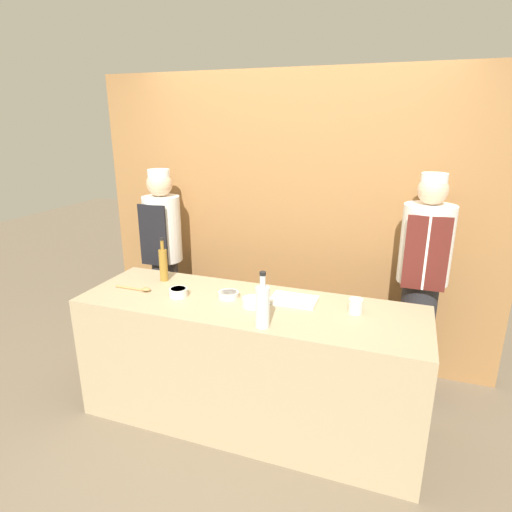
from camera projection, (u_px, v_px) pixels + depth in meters
The scene contains 13 objects.
ground_plane at pixel (249, 417), 3.04m from camera, with size 14.00×14.00×0.00m, color #756651.
cabinet_wall at pixel (293, 221), 3.64m from camera, with size 3.41×0.18×2.40m.
counter at pixel (249, 363), 2.91m from camera, with size 2.27×0.72×0.88m.
sauce_bowl_brown at pixel (178, 292), 2.87m from camera, with size 0.12×0.12×0.06m.
sauce_bowl_white at pixel (253, 302), 2.72m from camera, with size 0.14×0.14×0.06m.
sauce_bowl_orange at pixel (229, 294), 2.86m from camera, with size 0.14×0.14×0.04m.
cutting_board at pixel (294, 300), 2.80m from camera, with size 0.30×0.20×0.02m.
bottle_clear at pixel (263, 306), 2.42m from camera, with size 0.08×0.08×0.33m.
bottle_vinegar at pixel (163, 264), 3.13m from camera, with size 0.06×0.06×0.33m.
cup_cream at pixel (356, 306), 2.62m from camera, with size 0.09×0.09×0.09m.
wooden_spoon at pixel (139, 289), 2.98m from camera, with size 0.28×0.05×0.03m.
chef_left at pixel (164, 254), 3.74m from camera, with size 0.32×0.32×1.63m.
chef_right at pixel (421, 282), 3.06m from camera, with size 0.35×0.35×1.68m.
Camera 1 is at (0.91, -2.38, 2.02)m, focal length 30.00 mm.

